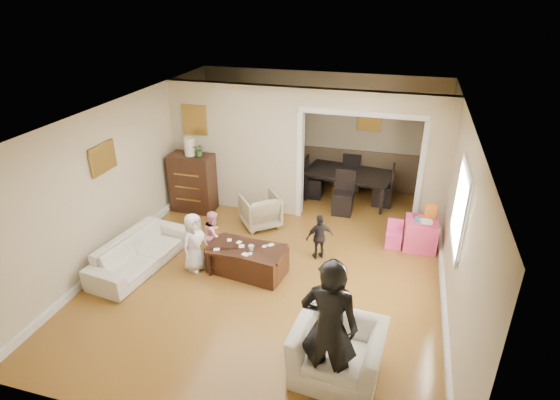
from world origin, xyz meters
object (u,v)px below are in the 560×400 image
(armchair_back, at_px, (260,211))
(coffee_table, at_px, (247,260))
(child_toddler, at_px, (320,237))
(sofa, at_px, (139,252))
(cyan_cup, at_px, (417,219))
(coffee_cup, at_px, (251,248))
(dining_table, at_px, (347,187))
(play_table, at_px, (420,234))
(child_kneel_b, at_px, (214,234))
(child_kneel_a, at_px, (194,242))
(armchair_front, at_px, (338,352))
(table_lamp, at_px, (190,147))
(dresser, at_px, (193,183))
(adult_person, at_px, (329,328))

(armchair_back, distance_m, coffee_table, 1.62)
(child_toddler, bearing_deg, sofa, -10.54)
(cyan_cup, bearing_deg, coffee_cup, -147.80)
(dining_table, distance_m, child_toddler, 2.46)
(coffee_cup, relative_size, play_table, 0.17)
(cyan_cup, bearing_deg, sofa, -156.91)
(child_kneel_b, bearing_deg, child_kneel_a, 149.97)
(sofa, relative_size, armchair_back, 2.68)
(armchair_front, relative_size, play_table, 1.89)
(cyan_cup, distance_m, child_toddler, 1.76)
(table_lamp, bearing_deg, coffee_cup, -44.85)
(armchair_back, distance_m, cyan_cup, 2.92)
(dining_table, height_order, child_kneel_b, child_kneel_b)
(sofa, relative_size, armchair_front, 1.78)
(armchair_front, xyz_separation_m, play_table, (0.94, 3.33, -0.08))
(coffee_cup, bearing_deg, armchair_front, -45.35)
(dresser, bearing_deg, coffee_cup, -44.85)
(coffee_cup, bearing_deg, sofa, -171.28)
(cyan_cup, relative_size, dining_table, 0.04)
(child_kneel_a, bearing_deg, dining_table, -12.72)
(armchair_front, relative_size, child_kneel_a, 1.04)
(table_lamp, relative_size, dining_table, 0.20)
(child_kneel_a, height_order, child_toddler, child_kneel_a)
(table_lamp, height_order, adult_person, adult_person)
(table_lamp, bearing_deg, cyan_cup, -4.48)
(dining_table, bearing_deg, play_table, -38.64)
(armchair_front, xyz_separation_m, adult_person, (-0.09, -0.25, 0.55))
(table_lamp, relative_size, play_table, 0.64)
(adult_person, distance_m, child_kneel_a, 3.16)
(armchair_back, relative_size, child_kneel_b, 0.81)
(armchair_back, bearing_deg, play_table, 141.54)
(armchair_back, distance_m, play_table, 3.01)
(dresser, xyz_separation_m, child_toddler, (2.90, -1.14, -0.19))
(armchair_back, bearing_deg, table_lamp, -49.07)
(cyan_cup, distance_m, dining_table, 2.22)
(sofa, distance_m, dresser, 2.25)
(sofa, height_order, play_table, sofa)
(armchair_back, relative_size, coffee_cup, 7.25)
(table_lamp, height_order, cyan_cup, table_lamp)
(sofa, height_order, child_kneel_a, child_kneel_a)
(coffee_table, relative_size, adult_person, 0.69)
(coffee_table, distance_m, child_kneel_a, 0.91)
(dresser, relative_size, child_toddler, 1.47)
(play_table, bearing_deg, dresser, 176.24)
(play_table, relative_size, dining_table, 0.30)
(coffee_table, relative_size, play_table, 2.21)
(dresser, relative_size, coffee_cup, 12.46)
(child_kneel_b, bearing_deg, play_table, -80.98)
(coffee_table, xyz_separation_m, cyan_cup, (2.62, 1.54, 0.35))
(armchair_front, xyz_separation_m, table_lamp, (-3.62, 3.63, 1.04))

